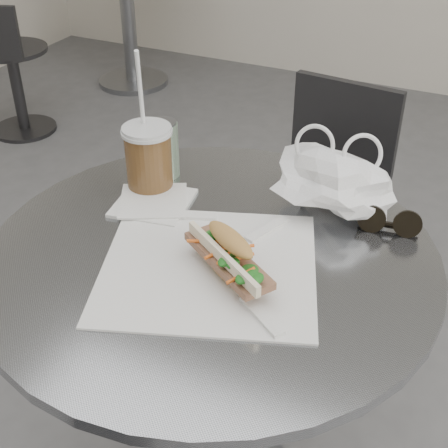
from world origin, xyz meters
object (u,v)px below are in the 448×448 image
at_px(iced_coffee, 149,157).
at_px(chair_far, 315,232).
at_px(cafe_table, 213,365).
at_px(drink_can, 163,149).
at_px(bg_chair, 11,76).
at_px(sunglasses, 389,223).
at_px(banh_mi, 229,256).
at_px(bg_table, 127,2).

bearing_deg(iced_coffee, chair_far, 72.65).
bearing_deg(cafe_table, drink_can, 135.93).
bearing_deg(chair_far, iced_coffee, 79.36).
relative_size(iced_coffee, drink_can, 2.42).
bearing_deg(drink_can, cafe_table, -44.07).
distance_m(bg_chair, iced_coffee, 2.06).
bearing_deg(bg_chair, drink_can, -55.76).
xyz_separation_m(cafe_table, sunglasses, (0.25, 0.18, 0.29)).
bearing_deg(drink_can, chair_far, 70.52).
bearing_deg(sunglasses, banh_mi, -141.04).
bearing_deg(drink_can, iced_coffee, -87.50).
distance_m(cafe_table, iced_coffee, 0.42).
relative_size(bg_table, sunglasses, 6.68).
xyz_separation_m(chair_far, bg_chair, (-1.72, 0.68, -0.04)).
bearing_deg(bg_chair, bg_table, 62.13).
bearing_deg(banh_mi, bg_chair, 174.80).
bearing_deg(banh_mi, bg_table, 159.79).
distance_m(cafe_table, banh_mi, 0.32).
bearing_deg(chair_far, drink_can, 77.23).
xyz_separation_m(bg_table, drink_can, (1.40, -2.01, 0.33)).
relative_size(cafe_table, bg_table, 1.03).
xyz_separation_m(bg_table, banh_mi, (1.66, -2.25, 0.31)).
xyz_separation_m(banh_mi, sunglasses, (0.20, 0.23, -0.02)).
bearing_deg(cafe_table, banh_mi, -41.80).
bearing_deg(iced_coffee, cafe_table, -34.11).
height_order(banh_mi, iced_coffee, iced_coffee).
bearing_deg(bg_chair, cafe_table, -56.54).
relative_size(bg_chair, iced_coffee, 2.37).
height_order(chair_far, drink_can, drink_can).
bearing_deg(banh_mi, iced_coffee, 177.49).
distance_m(bg_table, sunglasses, 2.76).
bearing_deg(bg_table, iced_coffee, -55.81).
bearing_deg(drink_can, bg_chair, 142.25).
height_order(bg_chair, drink_can, drink_can).
bearing_deg(chair_far, bg_chair, -14.90).
relative_size(banh_mi, sunglasses, 2.11).
relative_size(bg_table, banh_mi, 3.17).
height_order(bg_chair, sunglasses, sunglasses).
relative_size(chair_far, bg_chair, 1.13).
distance_m(bg_table, banh_mi, 2.81).
distance_m(chair_far, banh_mi, 0.88).
xyz_separation_m(bg_table, chair_far, (1.58, -1.50, -0.13)).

